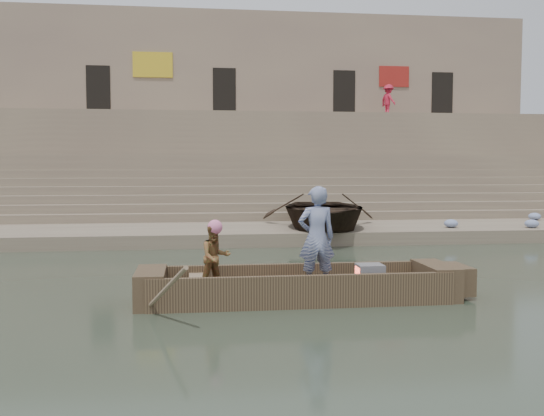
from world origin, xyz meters
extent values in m
plane|color=#283326|center=(0.00, 0.00, 0.00)|extent=(120.00, 120.00, 0.00)
cube|color=gray|center=(0.00, 8.00, 0.20)|extent=(32.00, 4.00, 0.40)
cube|color=gray|center=(0.00, 15.50, 1.40)|extent=(32.00, 3.00, 2.80)
cube|color=gray|center=(0.00, 22.50, 2.60)|extent=(32.00, 3.00, 5.20)
cube|color=gray|center=(0.00, 10.25, 0.35)|extent=(32.00, 0.50, 0.70)
cube|color=gray|center=(0.00, 10.75, 0.50)|extent=(32.00, 0.50, 1.00)
cube|color=gray|center=(0.00, 11.25, 0.65)|extent=(32.00, 0.50, 1.30)
cube|color=gray|center=(0.00, 11.75, 0.80)|extent=(32.00, 0.50, 1.60)
cube|color=gray|center=(0.00, 12.25, 0.95)|extent=(32.00, 0.50, 1.90)
cube|color=gray|center=(0.00, 12.75, 1.10)|extent=(32.00, 0.50, 2.20)
cube|color=gray|center=(0.00, 13.25, 1.25)|extent=(32.00, 0.50, 2.50)
cube|color=gray|center=(0.00, 13.75, 1.40)|extent=(32.00, 0.50, 2.80)
cube|color=gray|center=(0.00, 17.25, 1.55)|extent=(32.00, 0.50, 3.10)
cube|color=gray|center=(0.00, 17.75, 1.70)|extent=(32.00, 0.50, 3.40)
cube|color=gray|center=(0.00, 18.25, 1.85)|extent=(32.00, 0.50, 3.70)
cube|color=gray|center=(0.00, 18.75, 2.00)|extent=(32.00, 0.50, 4.00)
cube|color=gray|center=(0.00, 19.25, 2.15)|extent=(32.00, 0.50, 4.30)
cube|color=gray|center=(0.00, 19.75, 2.30)|extent=(32.00, 0.50, 4.60)
cube|color=gray|center=(0.00, 20.25, 2.45)|extent=(32.00, 0.50, 4.90)
cube|color=gray|center=(0.00, 20.75, 2.60)|extent=(32.00, 0.50, 5.20)
cube|color=gray|center=(0.00, 26.50, 5.60)|extent=(32.00, 5.00, 11.20)
cube|color=black|center=(-9.00, 24.05, 6.60)|extent=(1.30, 0.18, 2.60)
cube|color=black|center=(-2.00, 24.05, 6.60)|extent=(1.30, 0.18, 2.60)
cube|color=black|center=(5.00, 24.05, 6.60)|extent=(1.30, 0.18, 2.60)
cube|color=black|center=(11.00, 24.05, 6.60)|extent=(1.30, 0.18, 2.60)
cube|color=gold|center=(-6.00, 23.98, 8.00)|extent=(2.20, 0.10, 1.40)
cube|color=maroon|center=(8.00, 23.98, 7.60)|extent=(1.80, 0.10, 1.20)
cube|color=brown|center=(-2.04, -0.99, 0.11)|extent=(5.00, 1.30, 0.22)
cube|color=brown|center=(-2.04, -1.61, 0.28)|extent=(5.20, 0.12, 0.56)
cube|color=brown|center=(-2.04, -0.37, 0.28)|extent=(5.20, 0.12, 0.56)
cube|color=brown|center=(-4.59, -0.99, 0.30)|extent=(0.50, 1.30, 0.60)
cube|color=brown|center=(0.51, -0.99, 0.30)|extent=(0.50, 1.30, 0.60)
cube|color=brown|center=(0.91, -0.99, 0.32)|extent=(0.35, 0.90, 0.50)
cube|color=#937A5B|center=(-3.79, -0.99, 0.40)|extent=(0.30, 1.20, 0.08)
cylinder|color=#937A5B|center=(-4.44, -1.89, 0.30)|extent=(1.03, 2.10, 1.36)
sphere|color=pink|center=(-3.49, -0.97, 1.32)|extent=(0.26, 0.26, 0.26)
imported|color=navy|center=(-1.72, -1.08, 1.12)|extent=(0.69, 0.48, 1.81)
imported|color=#226622|center=(-3.49, -0.97, 0.80)|extent=(0.69, 0.61, 1.16)
cube|color=slate|center=(-0.73, -0.99, 0.42)|extent=(0.46, 0.42, 0.40)
cube|color=#E5593F|center=(-0.94, -0.99, 0.42)|extent=(0.04, 0.34, 0.32)
imported|color=#2D2116|center=(0.22, 7.52, 0.95)|extent=(4.38, 5.71, 1.10)
imported|color=#BD2039|center=(7.28, 22.75, 6.08)|extent=(0.99, 1.29, 1.77)
ellipsoid|color=#3F5999|center=(8.44, 9.27, 0.53)|extent=(0.44, 0.44, 0.26)
ellipsoid|color=#3F5999|center=(6.83, 6.68, 0.53)|extent=(0.44, 0.44, 0.26)
ellipsoid|color=#3F5999|center=(0.76, 8.74, 0.53)|extent=(0.44, 0.44, 0.26)
ellipsoid|color=#3F5999|center=(4.31, 7.07, 0.53)|extent=(0.44, 0.44, 0.26)
camera|label=1|loc=(-3.88, -11.61, 2.40)|focal=40.79mm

